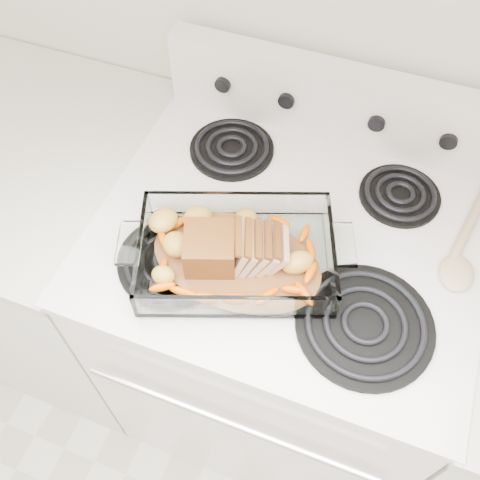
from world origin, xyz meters
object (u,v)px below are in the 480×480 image
(baking_dish, at_px, (236,257))
(electric_range, at_px, (278,325))
(pork_roast, at_px, (227,247))
(counter_left, at_px, (67,256))

(baking_dish, bearing_deg, electric_range, 39.19)
(electric_range, xyz_separation_m, pork_roast, (-0.09, -0.12, 0.51))
(electric_range, bearing_deg, counter_left, -179.90)
(electric_range, distance_m, baking_dish, 0.50)
(pork_roast, bearing_deg, counter_left, 153.19)
(baking_dish, bearing_deg, pork_roast, 159.68)
(counter_left, height_order, baking_dish, baking_dish)
(counter_left, xyz_separation_m, baking_dish, (0.59, -0.12, 0.50))
(electric_range, height_order, baking_dish, electric_range)
(electric_range, bearing_deg, baking_dish, -120.49)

